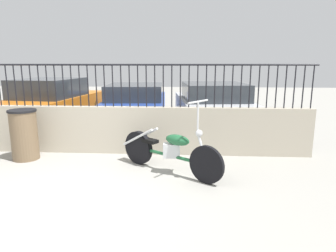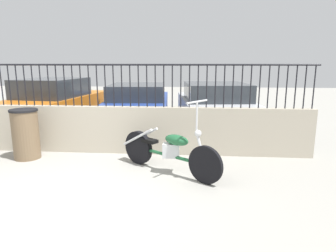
# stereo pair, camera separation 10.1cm
# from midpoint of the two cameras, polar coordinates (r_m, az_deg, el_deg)

# --- Properties ---
(ground_plane) EXTENTS (40.00, 40.00, 0.00)m
(ground_plane) POSITION_cam_midpoint_polar(r_m,az_deg,el_deg) (4.37, -20.68, -14.09)
(ground_plane) COLOR gray
(low_wall) EXTENTS (8.37, 0.18, 0.98)m
(low_wall) POSITION_cam_midpoint_polar(r_m,az_deg,el_deg) (6.38, -12.10, -0.71)
(low_wall) COLOR #B2A893
(low_wall) RESTS_ON ground_plane
(fence_railing) EXTENTS (8.37, 0.04, 0.86)m
(fence_railing) POSITION_cam_midpoint_polar(r_m,az_deg,el_deg) (6.24, -12.52, 8.71)
(fence_railing) COLOR black
(fence_railing) RESTS_ON low_wall
(motorcycle_green) EXTENTS (1.79, 1.34, 1.30)m
(motorcycle_green) POSITION_cam_midpoint_polar(r_m,az_deg,el_deg) (5.18, -1.07, -4.49)
(motorcycle_green) COLOR black
(motorcycle_green) RESTS_ON ground_plane
(trash_bin) EXTENTS (0.52, 0.52, 0.98)m
(trash_bin) POSITION_cam_midpoint_polar(r_m,az_deg,el_deg) (6.47, -26.11, -1.48)
(trash_bin) COLOR brown
(trash_bin) RESTS_ON ground_plane
(car_orange) EXTENTS (2.12, 4.38, 1.40)m
(car_orange) POSITION_cam_midpoint_polar(r_m,az_deg,el_deg) (9.82, -21.31, 4.34)
(car_orange) COLOR black
(car_orange) RESTS_ON ground_plane
(car_blue) EXTENTS (2.06, 4.23, 1.24)m
(car_blue) POSITION_cam_midpoint_polar(r_m,az_deg,el_deg) (9.19, -6.43, 4.22)
(car_blue) COLOR black
(car_blue) RESTS_ON ground_plane
(car_silver) EXTENTS (2.25, 4.17, 1.31)m
(car_silver) POSITION_cam_midpoint_polar(r_m,az_deg,el_deg) (8.59, 8.17, 3.85)
(car_silver) COLOR black
(car_silver) RESTS_ON ground_plane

